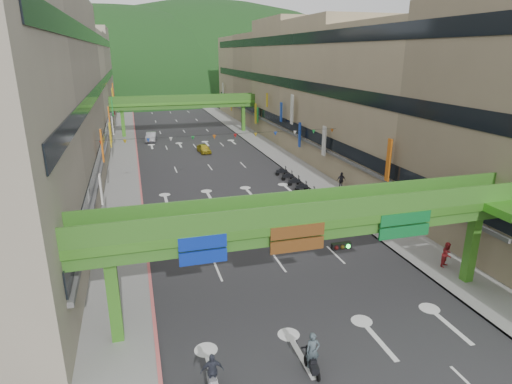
{
  "coord_description": "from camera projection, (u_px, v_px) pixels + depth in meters",
  "views": [
    {
      "loc": [
        -9.29,
        -14.24,
        14.5
      ],
      "look_at": [
        0.0,
        18.0,
        3.5
      ],
      "focal_mm": 30.0,
      "sensor_mm": 36.0,
      "label": 1
    }
  ],
  "objects": [
    {
      "name": "ground",
      "position": [
        362.0,
        378.0,
        19.97
      ],
      "size": [
        320.0,
        320.0,
        0.0
      ],
      "primitive_type": "plane",
      "color": "black",
      "rests_on": "ground"
    },
    {
      "name": "road_slab",
      "position": [
        198.0,
        151.0,
        65.62
      ],
      "size": [
        18.0,
        140.0,
        0.02
      ],
      "primitive_type": "cube",
      "color": "#28282B",
      "rests_on": "ground"
    },
    {
      "name": "sidewalk_left",
      "position": [
        124.0,
        155.0,
        62.71
      ],
      "size": [
        4.0,
        140.0,
        0.15
      ],
      "primitive_type": "cube",
      "color": "gray",
      "rests_on": "ground"
    },
    {
      "name": "sidewalk_right",
      "position": [
        267.0,
        147.0,
        68.49
      ],
      "size": [
        4.0,
        140.0,
        0.15
      ],
      "primitive_type": "cube",
      "color": "gray",
      "rests_on": "ground"
    },
    {
      "name": "curb_left",
      "position": [
        137.0,
        154.0,
        63.2
      ],
      "size": [
        0.2,
        140.0,
        0.18
      ],
      "primitive_type": "cube",
      "color": "#CC5959",
      "rests_on": "ground"
    },
    {
      "name": "curb_right",
      "position": [
        255.0,
        147.0,
        67.99
      ],
      "size": [
        0.2,
        140.0,
        0.18
      ],
      "primitive_type": "cube",
      "color": "gray",
      "rests_on": "ground"
    },
    {
      "name": "building_row_left",
      "position": [
        56.0,
        91.0,
        57.7
      ],
      "size": [
        12.8,
        95.0,
        19.0
      ],
      "color": "#9E937F",
      "rests_on": "ground"
    },
    {
      "name": "building_row_right",
      "position": [
        315.0,
        86.0,
        67.65
      ],
      "size": [
        12.8,
        95.0,
        19.0
      ],
      "color": "gray",
      "rests_on": "ground"
    },
    {
      "name": "overpass_near",
      "position": [
        336.0,
        230.0,
        23.5
      ],
      "size": [
        28.0,
        12.27,
        7.1
      ],
      "color": "#4C9E2D",
      "rests_on": "ground"
    },
    {
      "name": "overpass_far",
      "position": [
        185.0,
        105.0,
        77.63
      ],
      "size": [
        28.0,
        2.2,
        7.1
      ],
      "color": "#4C9E2D",
      "rests_on": "ground"
    },
    {
      "name": "hill_left",
      "position": [
        115.0,
        92.0,
        162.12
      ],
      "size": [
        168.0,
        140.0,
        112.0
      ],
      "primitive_type": "ellipsoid",
      "color": "#1C4419",
      "rests_on": "ground"
    },
    {
      "name": "hill_right",
      "position": [
        209.0,
        86.0,
        190.9
      ],
      "size": [
        208.0,
        176.0,
        128.0
      ],
      "primitive_type": "ellipsoid",
      "color": "#1C4419",
      "rests_on": "ground"
    },
    {
      "name": "bunting_string",
      "position": [
        225.0,
        136.0,
        45.5
      ],
      "size": [
        26.0,
        0.36,
        0.47
      ],
      "color": "black",
      "rests_on": "ground"
    },
    {
      "name": "scooter_rider_near",
      "position": [
        313.0,
        355.0,
        20.0
      ],
      "size": [
        0.72,
        1.6,
        2.16
      ],
      "color": "black",
      "rests_on": "ground"
    },
    {
      "name": "scooter_rider_mid",
      "position": [
        286.0,
        214.0,
        37.56
      ],
      "size": [
        0.87,
        1.58,
        1.9
      ],
      "color": "black",
      "rests_on": "ground"
    },
    {
      "name": "scooter_rider_left",
      "position": [
        212.0,
        374.0,
        18.74
      ],
      "size": [
        1.04,
        1.6,
        2.11
      ],
      "color": "gray",
      "rests_on": "ground"
    },
    {
      "name": "scooter_rider_far",
      "position": [
        232.0,
        222.0,
        35.62
      ],
      "size": [
        0.85,
        1.6,
        2.09
      ],
      "color": "maroon",
      "rests_on": "ground"
    },
    {
      "name": "parked_scooter_row",
      "position": [
        294.0,
        181.0,
        48.62
      ],
      "size": [
        1.6,
        9.36,
        1.08
      ],
      "color": "black",
      "rests_on": "ground"
    },
    {
      "name": "car_silver",
      "position": [
        151.0,
        137.0,
        72.8
      ],
      "size": [
        2.2,
        4.75,
        1.51
      ],
      "primitive_type": "imported",
      "rotation": [
        0.0,
        0.0,
        -0.14
      ],
      "color": "#B1B1B9",
      "rests_on": "ground"
    },
    {
      "name": "car_yellow",
      "position": [
        204.0,
        149.0,
        64.45
      ],
      "size": [
        1.93,
        3.92,
        1.29
      ],
      "primitive_type": "imported",
      "rotation": [
        0.0,
        0.0,
        0.11
      ],
      "color": "gold",
      "rests_on": "ground"
    },
    {
      "name": "pedestrian_red",
      "position": [
        447.0,
        256.0,
        29.89
      ],
      "size": [
        1.09,
        1.0,
        1.8
      ],
      "primitive_type": "imported",
      "rotation": [
        0.0,
        0.0,
        0.47
      ],
      "color": "#AE2429",
      "rests_on": "ground"
    },
    {
      "name": "pedestrian_dark",
      "position": [
        341.0,
        182.0,
        47.01
      ],
      "size": [
        1.12,
        0.55,
        1.85
      ],
      "primitive_type": "imported",
      "rotation": [
        0.0,
        0.0,
        0.09
      ],
      "color": "#232129",
      "rests_on": "ground"
    },
    {
      "name": "pedestrian_blue",
      "position": [
        357.0,
        206.0,
        39.77
      ],
      "size": [
        0.88,
        0.63,
        1.76
      ],
      "primitive_type": "imported",
      "rotation": [
        0.0,
        0.0,
        3.0
      ],
      "color": "#3B4A65",
      "rests_on": "ground"
    }
  ]
}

